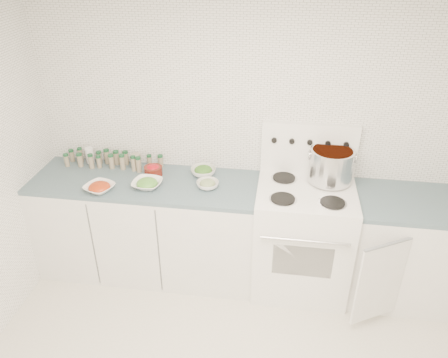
# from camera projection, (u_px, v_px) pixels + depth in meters

# --- Properties ---
(room_walls) EXTENTS (3.54, 3.04, 2.52)m
(room_walls) POSITION_uv_depth(u_px,v_px,m) (222.00, 196.00, 2.09)
(room_walls) COLOR white
(room_walls) RESTS_ON ground
(counter_left) EXTENTS (1.85, 0.62, 0.90)m
(counter_left) POSITION_uv_depth(u_px,v_px,m) (149.00, 226.00, 3.77)
(counter_left) COLOR white
(counter_left) RESTS_ON ground
(stove) EXTENTS (0.76, 0.70, 1.36)m
(stove) POSITION_uv_depth(u_px,v_px,m) (302.00, 235.00, 3.57)
(stove) COLOR white
(stove) RESTS_ON ground
(counter_right) EXTENTS (0.89, 0.83, 0.90)m
(counter_right) POSITION_uv_depth(u_px,v_px,m) (405.00, 249.00, 3.49)
(counter_right) COLOR white
(counter_right) RESTS_ON ground
(stock_pot) EXTENTS (0.36, 0.34, 0.26)m
(stock_pot) POSITION_uv_depth(u_px,v_px,m) (331.00, 164.00, 3.39)
(stock_pot) COLOR silver
(stock_pot) RESTS_ON stove
(bowl_tomato) EXTENTS (0.28, 0.28, 0.07)m
(bowl_tomato) POSITION_uv_depth(u_px,v_px,m) (99.00, 187.00, 3.39)
(bowl_tomato) COLOR white
(bowl_tomato) RESTS_ON counter_left
(bowl_snowpea) EXTENTS (0.25, 0.25, 0.08)m
(bowl_snowpea) POSITION_uv_depth(u_px,v_px,m) (147.00, 184.00, 3.44)
(bowl_snowpea) COLOR white
(bowl_snowpea) RESTS_ON counter_left
(bowl_broccoli) EXTENTS (0.26, 0.26, 0.08)m
(bowl_broccoli) POSITION_uv_depth(u_px,v_px,m) (203.00, 171.00, 3.61)
(bowl_broccoli) COLOR white
(bowl_broccoli) RESTS_ON counter_left
(bowl_zucchini) EXTENTS (0.18, 0.18, 0.07)m
(bowl_zucchini) POSITION_uv_depth(u_px,v_px,m) (208.00, 184.00, 3.43)
(bowl_zucchini) COLOR white
(bowl_zucchini) RESTS_ON counter_left
(bowl_pepper) EXTENTS (0.15, 0.15, 0.09)m
(bowl_pepper) POSITION_uv_depth(u_px,v_px,m) (153.00, 170.00, 3.61)
(bowl_pepper) COLOR #59170F
(bowl_pepper) RESTS_ON counter_left
(salt_canister) EXTENTS (0.09, 0.09, 0.14)m
(salt_canister) POSITION_uv_depth(u_px,v_px,m) (90.00, 155.00, 3.79)
(salt_canister) COLOR white
(salt_canister) RESTS_ON counter_left
(tin_can) EXTENTS (0.10, 0.10, 0.11)m
(tin_can) POSITION_uv_depth(u_px,v_px,m) (136.00, 160.00, 3.75)
(tin_can) COLOR #B0A894
(tin_can) RESTS_ON counter_left
(spice_cluster) EXTENTS (0.84, 0.16, 0.14)m
(spice_cluster) POSITION_uv_depth(u_px,v_px,m) (110.00, 160.00, 3.74)
(spice_cluster) COLOR gray
(spice_cluster) RESTS_ON counter_left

